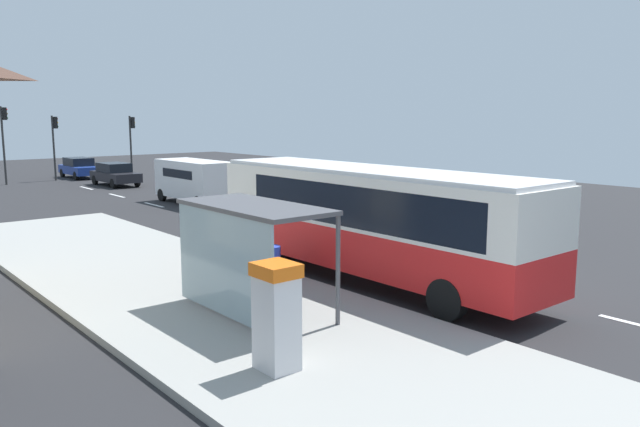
# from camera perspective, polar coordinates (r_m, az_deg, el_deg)

# --- Properties ---
(ground_plane) EXTENTS (56.00, 92.00, 0.04)m
(ground_plane) POSITION_cam_1_polar(r_m,az_deg,el_deg) (29.37, -11.25, -0.38)
(ground_plane) COLOR #262628
(sidewalk_platform) EXTENTS (6.20, 30.00, 0.18)m
(sidewalk_platform) POSITION_cam_1_polar(r_m,az_deg,el_deg) (16.06, -10.61, -7.72)
(sidewalk_platform) COLOR #999993
(sidewalk_platform) RESTS_ON ground
(lane_stripe_seg_1) EXTENTS (0.16, 2.20, 0.01)m
(lane_stripe_seg_1) POSITION_cam_1_polar(r_m,az_deg,el_deg) (18.18, 13.09, -6.11)
(lane_stripe_seg_1) COLOR silver
(lane_stripe_seg_1) RESTS_ON ground
(lane_stripe_seg_2) EXTENTS (0.16, 2.20, 0.01)m
(lane_stripe_seg_2) POSITION_cam_1_polar(r_m,az_deg,el_deg) (21.45, 2.36, -3.57)
(lane_stripe_seg_2) COLOR silver
(lane_stripe_seg_2) RESTS_ON ground
(lane_stripe_seg_3) EXTENTS (0.16, 2.20, 0.01)m
(lane_stripe_seg_3) POSITION_cam_1_polar(r_m,az_deg,el_deg) (25.30, -5.28, -1.67)
(lane_stripe_seg_3) COLOR silver
(lane_stripe_seg_3) RESTS_ON ground
(lane_stripe_seg_4) EXTENTS (0.16, 2.20, 0.01)m
(lane_stripe_seg_4) POSITION_cam_1_polar(r_m,az_deg,el_deg) (29.49, -10.82, -0.28)
(lane_stripe_seg_4) COLOR silver
(lane_stripe_seg_4) RESTS_ON ground
(lane_stripe_seg_5) EXTENTS (0.16, 2.20, 0.01)m
(lane_stripe_seg_5) POSITION_cam_1_polar(r_m,az_deg,el_deg) (33.90, -14.95, 0.77)
(lane_stripe_seg_5) COLOR silver
(lane_stripe_seg_5) RESTS_ON ground
(lane_stripe_seg_6) EXTENTS (0.16, 2.20, 0.01)m
(lane_stripe_seg_6) POSITION_cam_1_polar(r_m,az_deg,el_deg) (38.46, -18.12, 1.57)
(lane_stripe_seg_6) COLOR silver
(lane_stripe_seg_6) RESTS_ON ground
(lane_stripe_seg_7) EXTENTS (0.16, 2.20, 0.01)m
(lane_stripe_seg_7) POSITION_cam_1_polar(r_m,az_deg,el_deg) (43.11, -20.61, 2.19)
(lane_stripe_seg_7) COLOR silver
(lane_stripe_seg_7) RESTS_ON ground
(bus) EXTENTS (2.56, 11.01, 3.21)m
(bus) POSITION_cam_1_polar(r_m,az_deg,el_deg) (17.57, 4.46, -0.29)
(bus) COLOR red
(bus) RESTS_ON ground
(white_van) EXTENTS (2.10, 5.23, 2.30)m
(white_van) POSITION_cam_1_polar(r_m,az_deg,el_deg) (33.87, -11.45, 3.17)
(white_van) COLOR white
(white_van) RESTS_ON ground
(sedan_near) EXTENTS (1.85, 4.40, 1.52)m
(sedan_near) POSITION_cam_1_polar(r_m,az_deg,el_deg) (50.41, -21.17, 3.96)
(sedan_near) COLOR navy
(sedan_near) RESTS_ON ground
(sedan_far) EXTENTS (1.92, 4.44, 1.52)m
(sedan_far) POSITION_cam_1_polar(r_m,az_deg,el_deg) (43.99, -18.26, 3.47)
(sedan_far) COLOR black
(sedan_far) RESTS_ON ground
(ticket_machine) EXTENTS (0.66, 0.76, 1.94)m
(ticket_machine) POSITION_cam_1_polar(r_m,az_deg,el_deg) (11.14, -4.00, -9.31)
(ticket_machine) COLOR silver
(ticket_machine) RESTS_ON sidewalk_platform
(recycling_bin_blue) EXTENTS (0.52, 0.52, 0.95)m
(recycling_bin_blue) POSITION_cam_1_polar(r_m,az_deg,el_deg) (17.17, -4.49, -4.55)
(recycling_bin_blue) COLOR blue
(recycling_bin_blue) RESTS_ON sidewalk_platform
(recycling_bin_yellow) EXTENTS (0.52, 0.52, 0.95)m
(recycling_bin_yellow) POSITION_cam_1_polar(r_m,az_deg,el_deg) (17.73, -5.81, -4.13)
(recycling_bin_yellow) COLOR yellow
(recycling_bin_yellow) RESTS_ON sidewalk_platform
(traffic_light_near_side) EXTENTS (0.49, 0.28, 4.63)m
(traffic_light_near_side) POSITION_cam_1_polar(r_m,az_deg,el_deg) (49.21, -16.87, 6.77)
(traffic_light_near_side) COLOR #2D2D2D
(traffic_light_near_side) RESTS_ON ground
(traffic_light_far_side) EXTENTS (0.49, 0.28, 5.28)m
(traffic_light_far_side) POSITION_cam_1_polar(r_m,az_deg,el_deg) (47.26, -26.97, 6.59)
(traffic_light_far_side) COLOR #2D2D2D
(traffic_light_far_side) RESTS_ON ground
(traffic_light_median) EXTENTS (0.49, 0.28, 4.66)m
(traffic_light_median) POSITION_cam_1_polar(r_m,az_deg,el_deg) (48.96, -23.14, 6.44)
(traffic_light_median) COLOR #2D2D2D
(traffic_light_median) RESTS_ON ground
(bus_shelter) EXTENTS (1.80, 4.00, 2.50)m
(bus_shelter) POSITION_cam_1_polar(r_m,az_deg,el_deg) (14.00, -7.08, -1.65)
(bus_shelter) COLOR #4C4C51
(bus_shelter) RESTS_ON sidewalk_platform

